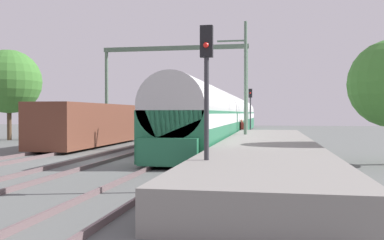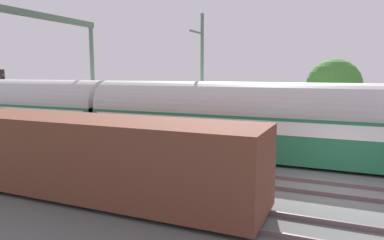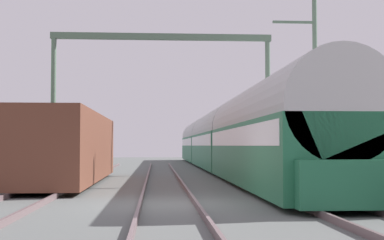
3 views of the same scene
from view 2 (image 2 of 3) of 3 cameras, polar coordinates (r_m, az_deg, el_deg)
ground at (r=14.71m, az=22.34°, el=-10.61°), size 120.00×120.00×0.00m
track_far_west at (r=10.95m, az=21.88°, el=-16.54°), size 1.52×60.00×0.16m
track_west at (r=14.69m, az=22.36°, el=-10.31°), size 1.52×60.00×0.16m
track_east at (r=18.54m, az=22.63°, el=-6.64°), size 1.52×60.00×0.16m
platform at (r=22.29m, az=17.70°, el=-3.10°), size 4.40×28.00×0.90m
passenger_train at (r=28.39m, az=-26.92°, el=1.78°), size 2.93×49.20×3.82m
freight_car at (r=13.46m, az=-16.41°, el=-5.51°), size 2.80×13.00×2.70m
person_crossing at (r=25.91m, az=-16.61°, el=-0.30°), size 0.37×0.46×1.73m
railway_signal_far at (r=32.04m, az=-28.11°, el=4.19°), size 0.36×0.30×4.71m
catenary_gantry at (r=21.47m, az=-26.11°, el=9.97°), size 12.38×0.28×7.86m
catenary_pole_east_mid at (r=21.94m, az=1.58°, el=6.82°), size 1.90×0.20×8.00m
tree_east_background at (r=27.21m, az=21.84°, el=5.09°), size 3.82×3.82×5.44m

